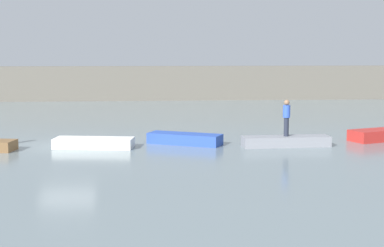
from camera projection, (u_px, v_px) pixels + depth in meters
ground_plane at (66, 146)px, 26.18m from camera, size 120.00×120.00×0.00m
embankment_wall at (104, 83)px, 49.62m from camera, size 80.00×1.20×2.95m
rowboat_white at (94, 143)px, 25.65m from camera, size 3.61×1.69×0.44m
rowboat_blue at (185, 139)px, 26.65m from camera, size 3.53×2.43×0.49m
rowboat_grey at (286, 141)px, 26.00m from camera, size 3.97×1.09×0.47m
person_blue_shirt at (287, 116)px, 25.86m from camera, size 0.32×0.32×1.64m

